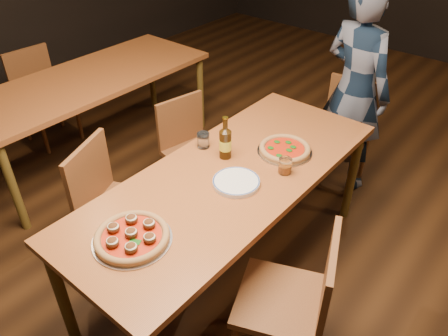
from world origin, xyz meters
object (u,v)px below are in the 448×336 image
Objects in this scene: diner at (355,89)px; table_left at (90,85)px; chair_nbr_left at (46,97)px; plate_stack at (236,182)px; chair_end at (341,134)px; chair_main_nw at (123,208)px; pizza_margherita at (285,149)px; chair_main_sw at (196,153)px; amber_glass at (285,166)px; beer_bottle at (225,144)px; chair_main_e at (281,299)px; pizza_meatball at (132,236)px; water_glass at (203,140)px; table_main at (230,185)px.

table_left is at bearing 46.13° from diner.
chair_nbr_left is 0.55× the size of diner.
plate_stack is 1.40m from diner.
chair_end is at bearing 29.44° from table_left.
chair_main_nw reaches higher than pizza_margherita.
chair_main_sw is 0.83m from pizza_margherita.
chair_main_sw is at bearing -135.32° from chair_end.
pizza_margherita is at bearing -82.72° from chair_nbr_left.
chair_main_sw is at bearing 178.80° from pizza_margherita.
chair_main_nw is 9.91× the size of amber_glass.
plate_stack is 0.16× the size of diner.
amber_glass reaches higher than plate_stack.
beer_bottle is at bearing 142.25° from plate_stack.
pizza_meatball is (-0.59, -0.37, 0.33)m from chair_main_e.
pizza_meatball is at bearing -99.26° from plate_stack.
plate_stack is (0.72, -0.44, 0.35)m from chair_main_sw.
diner reaches higher than water_glass.
chair_main_nw is 0.69m from pizza_meatball.
amber_glass is at bearing 42.89° from table_main.
table_main is at bearing -10.01° from table_left.
pizza_margherita reaches higher than table_left.
table_left is at bearing 177.24° from amber_glass.
beer_bottle is at bearing -6.66° from table_left.
water_glass is at bearing -7.45° from table_left.
chair_end is 1.16m from amber_glass.
table_main is 1.73m from table_left.
water_glass reaches higher than table_main.
amber_glass reaches higher than table_main.
chair_main_e reaches higher than amber_glass.
water_glass reaches higher than plate_stack.
water_glass is 0.06× the size of diner.
chair_main_e reaches higher than chair_main_sw.
table_main is 7.89× the size of plate_stack.
beer_bottle reaches higher than table_left.
beer_bottle reaches higher than chair_main_nw.
amber_glass is at bearing -91.17° from chair_main_sw.
chair_main_e is 3.53× the size of plate_stack.
pizza_margherita is 0.21× the size of diner.
chair_end is 3.36× the size of beer_bottle.
pizza_margherita is at bearing 73.96° from table_main.
diner reaches higher than pizza_meatball.
water_glass is at bearing -114.37° from chair_end.
beer_bottle is at bearing 97.71° from pizza_meatball.
chair_main_nw is 1.00× the size of chair_main_e.
pizza_margherita is at bearing 83.00° from pizza_meatball.
chair_nbr_left is 2.18m from beer_bottle.
chair_end is 3.39× the size of plate_stack.
chair_main_nw is 2.45× the size of pizza_meatball.
chair_main_e is 0.91m from beer_bottle.
pizza_margherita reaches higher than table_main.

